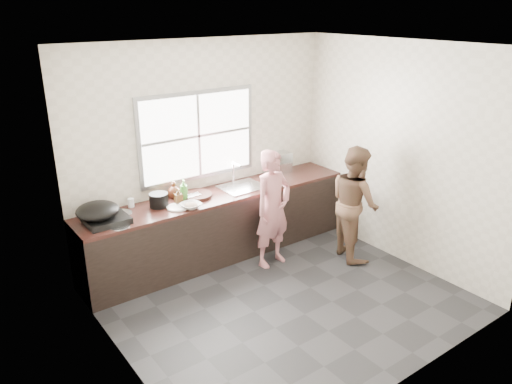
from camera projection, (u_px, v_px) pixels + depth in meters
floor at (283, 299)px, 5.52m from camera, size 3.60×3.20×0.01m
ceiling at (289, 46)px, 4.57m from camera, size 3.60×3.20×0.01m
wall_back at (205, 150)px, 6.25m from camera, size 3.60×0.01×2.70m
wall_left at (115, 229)px, 4.05m from camera, size 0.01×3.20×2.70m
wall_right at (401, 155)px, 6.05m from camera, size 0.01×3.20×2.70m
wall_front at (419, 242)px, 3.84m from camera, size 3.60×0.01×2.70m
cabinet at (220, 226)px, 6.35m from camera, size 3.60×0.62×0.82m
countertop at (219, 195)px, 6.20m from camera, size 3.60×0.64×0.04m
sink at (242, 187)px, 6.38m from camera, size 0.55×0.45×0.02m
faucet at (233, 172)px, 6.48m from camera, size 0.02×0.02×0.30m
window_frame at (198, 136)px, 6.12m from camera, size 1.60×0.05×1.10m
window_glazing at (199, 136)px, 6.10m from camera, size 1.50×0.01×1.00m
woman at (273, 212)px, 6.07m from camera, size 0.54×0.39×1.37m
person_side at (355, 202)px, 6.25m from camera, size 0.76×0.85×1.46m
cutting_board at (196, 195)px, 6.07m from camera, size 0.49×0.49×0.04m
cleaver at (192, 195)px, 6.01m from camera, size 0.22×0.12×0.01m
bowl_mince at (191, 206)px, 5.74m from camera, size 0.27×0.27×0.06m
bowl_crabs at (275, 184)px, 6.42m from camera, size 0.22×0.22×0.07m
bowl_held at (270, 185)px, 6.37m from camera, size 0.22×0.22×0.07m
black_pot at (159, 200)px, 5.76m from camera, size 0.27×0.27×0.16m
plate_food at (178, 207)px, 5.74m from camera, size 0.31×0.31×0.02m
bottle_green at (184, 190)px, 5.91m from camera, size 0.13×0.13×0.27m
bottle_brown_tall at (178, 197)px, 5.83m from camera, size 0.09×0.09×0.18m
bottle_brown_short at (174, 190)px, 6.01m from camera, size 0.18×0.18×0.19m
glass_jar at (131, 203)px, 5.76m from camera, size 0.09×0.09×0.10m
burner at (106, 219)px, 5.37m from camera, size 0.44×0.44×0.07m
wok at (98, 211)px, 5.30m from camera, size 0.54×0.54×0.17m
dish_rack at (276, 163)px, 6.92m from camera, size 0.39×0.29×0.28m
pot_lid_left at (119, 226)px, 5.26m from camera, size 0.26×0.26×0.01m
pot_lid_right at (121, 213)px, 5.58m from camera, size 0.25×0.25×0.01m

